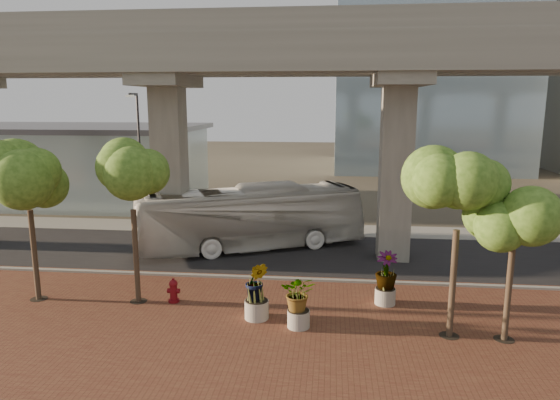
# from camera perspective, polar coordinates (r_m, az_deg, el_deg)

# --- Properties ---
(ground) EXTENTS (160.00, 160.00, 0.00)m
(ground) POSITION_cam_1_polar(r_m,az_deg,el_deg) (25.56, -0.44, -7.61)
(ground) COLOR #3E382D
(ground) RESTS_ON ground
(brick_plaza) EXTENTS (70.00, 13.00, 0.06)m
(brick_plaza) POSITION_cam_1_polar(r_m,az_deg,el_deg) (18.23, -3.35, -15.58)
(brick_plaza) COLOR brown
(brick_plaza) RESTS_ON ground
(asphalt_road) EXTENTS (90.00, 8.00, 0.04)m
(asphalt_road) POSITION_cam_1_polar(r_m,az_deg,el_deg) (27.45, 0.03, -6.24)
(asphalt_road) COLOR black
(asphalt_road) RESTS_ON ground
(curb_strip) EXTENTS (70.00, 0.25, 0.16)m
(curb_strip) POSITION_cam_1_polar(r_m,az_deg,el_deg) (23.66, -0.98, -8.98)
(curb_strip) COLOR gray
(curb_strip) RESTS_ON ground
(far_sidewalk) EXTENTS (90.00, 3.00, 0.06)m
(far_sidewalk) POSITION_cam_1_polar(r_m,az_deg,el_deg) (32.71, 1.03, -3.36)
(far_sidewalk) COLOR gray
(far_sidewalk) RESTS_ON ground
(transit_viaduct) EXTENTS (72.00, 5.60, 12.40)m
(transit_viaduct) POSITION_cam_1_polar(r_m,az_deg,el_deg) (26.21, 0.03, 9.10)
(transit_viaduct) COLOR gray
(transit_viaduct) RESTS_ON ground
(station_pavilion) EXTENTS (23.00, 13.00, 6.30)m
(station_pavilion) POSITION_cam_1_polar(r_m,az_deg,el_deg) (46.32, -23.49, 4.03)
(station_pavilion) COLOR silver
(station_pavilion) RESTS_ON ground
(transit_bus) EXTENTS (12.97, 7.95, 3.58)m
(transit_bus) POSITION_cam_1_polar(r_m,az_deg,el_deg) (28.17, -3.41, -2.07)
(transit_bus) COLOR silver
(transit_bus) RESTS_ON ground
(fire_hydrant) EXTENTS (0.51, 0.46, 1.02)m
(fire_hydrant) POSITION_cam_1_polar(r_m,az_deg,el_deg) (21.43, -12.07, -10.09)
(fire_hydrant) COLOR maroon
(fire_hydrant) RESTS_ON ground
(planter_front) EXTENTS (1.85, 1.85, 2.03)m
(planter_front) POSITION_cam_1_polar(r_m,az_deg,el_deg) (18.52, 2.15, -10.84)
(planter_front) COLOR #A39F94
(planter_front) RESTS_ON ground
(planter_right) EXTENTS (2.07, 2.07, 2.21)m
(planter_right) POSITION_cam_1_polar(r_m,az_deg,el_deg) (20.94, 12.04, -8.13)
(planter_right) COLOR gray
(planter_right) RESTS_ON ground
(planter_left) EXTENTS (2.05, 2.05, 2.26)m
(planter_left) POSITION_cam_1_polar(r_m,az_deg,el_deg) (19.18, -2.71, -9.61)
(planter_left) COLOR #A7A496
(planter_left) RESTS_ON ground
(street_tree_far_west) EXTENTS (3.77, 3.77, 6.67)m
(street_tree_far_west) POSITION_cam_1_polar(r_m,az_deg,el_deg) (22.52, -26.90, 1.68)
(street_tree_far_west) COLOR #4D392C
(street_tree_far_west) RESTS_ON ground
(street_tree_near_west) EXTENTS (3.56, 3.56, 6.58)m
(street_tree_near_west) POSITION_cam_1_polar(r_m,az_deg,el_deg) (20.69, -16.58, 1.70)
(street_tree_near_west) COLOR #4D392C
(street_tree_near_west) RESTS_ON ground
(street_tree_near_east) EXTENTS (3.66, 3.66, 6.63)m
(street_tree_near_east) POSITION_cam_1_polar(r_m,az_deg,el_deg) (17.80, 19.75, 0.05)
(street_tree_near_east) COLOR #4D392C
(street_tree_near_east) RESTS_ON ground
(street_tree_far_east) EXTENTS (3.04, 3.04, 5.79)m
(street_tree_far_east) POSITION_cam_1_polar(r_m,az_deg,el_deg) (18.37, 25.30, -1.82)
(street_tree_far_east) COLOR #4D392C
(street_tree_far_east) RESTS_ON ground
(streetlamp_west) EXTENTS (0.43, 1.26, 8.71)m
(streetlamp_west) POSITION_cam_1_polar(r_m,az_deg,el_deg) (32.53, -15.80, 5.20)
(streetlamp_west) COLOR #2F2E33
(streetlamp_west) RESTS_ON ground
(streetlamp_east) EXTENTS (0.44, 1.28, 8.84)m
(streetlamp_east) POSITION_cam_1_polar(r_m,az_deg,el_deg) (31.56, 13.71, 5.26)
(streetlamp_east) COLOR #2E2E33
(streetlamp_east) RESTS_ON ground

